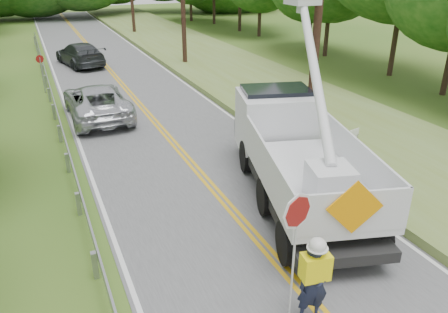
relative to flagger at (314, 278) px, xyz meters
name	(u,v)px	position (x,y,z in m)	size (l,w,h in m)	color
road	(153,120)	(0.33, 13.08, -1.06)	(7.20, 96.00, 0.03)	#4F4F52
guardrail	(57,115)	(-3.69, 13.98, -0.52)	(0.18, 48.00, 0.77)	#95969D
tall_grass_verge	(288,99)	(7.43, 13.08, -0.92)	(7.00, 96.00, 0.30)	olive
flagger	(314,278)	(0.00, 0.00, 0.00)	(1.15, 0.53, 2.96)	#191E33
bucket_truck	(290,133)	(2.82, 5.50, 0.60)	(4.95, 8.36, 7.46)	black
suv_silver	(97,101)	(-1.89, 14.48, -0.28)	(2.55, 5.54, 1.54)	silver
suv_darkgrey	(80,54)	(-1.20, 26.15, -0.29)	(2.14, 5.27, 1.53)	#33373A
stop_sign_permanent	(41,69)	(-3.90, 19.90, 0.27)	(0.43, 0.16, 2.08)	#95969D
yard_sign	(354,134)	(6.64, 6.92, -0.53)	(0.51, 0.14, 0.75)	white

